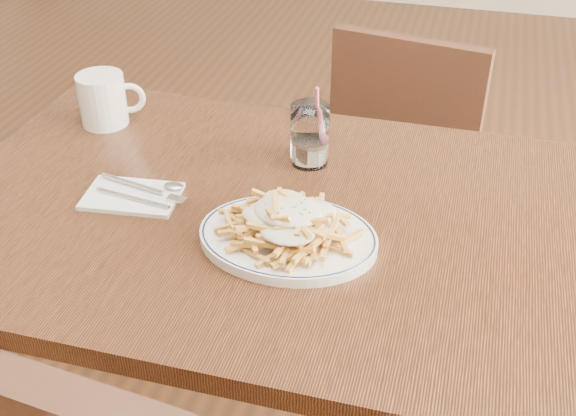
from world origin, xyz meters
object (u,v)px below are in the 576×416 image
(table, at_px, (268,244))
(fries_plate, at_px, (288,237))
(water_glass, at_px, (310,138))
(chair_far, at_px, (410,154))
(loaded_fries, at_px, (288,216))
(coffee_mug, at_px, (104,100))

(table, distance_m, fries_plate, 0.14)
(fries_plate, height_order, water_glass, water_glass)
(table, relative_size, chair_far, 1.41)
(fries_plate, distance_m, water_glass, 0.27)
(loaded_fries, relative_size, coffee_mug, 1.56)
(chair_far, relative_size, loaded_fries, 3.97)
(chair_far, height_order, fries_plate, chair_far)
(water_glass, distance_m, coffee_mug, 0.47)
(table, height_order, water_glass, water_glass)
(table, xyz_separation_m, chair_far, (0.18, 0.74, -0.19))
(coffee_mug, bearing_deg, fries_plate, -32.50)
(water_glass, bearing_deg, fries_plate, -83.59)
(fries_plate, bearing_deg, table, 125.43)
(fries_plate, bearing_deg, chair_far, 81.66)
(chair_far, distance_m, fries_plate, 0.88)
(loaded_fries, height_order, water_glass, water_glass)
(loaded_fries, distance_m, coffee_mug, 0.59)
(chair_far, bearing_deg, coffee_mug, -140.21)
(coffee_mug, bearing_deg, water_glass, -5.64)
(chair_far, height_order, coffee_mug, coffee_mug)
(table, distance_m, coffee_mug, 0.51)
(table, relative_size, water_glass, 7.24)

